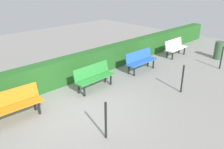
% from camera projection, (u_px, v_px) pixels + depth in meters
% --- Properties ---
extents(ground_plane, '(23.90, 23.90, 0.00)m').
position_uv_depth(ground_plane, '(79.00, 111.00, 6.91)').
color(ground_plane, gray).
extents(bench_white, '(1.46, 0.48, 0.86)m').
position_uv_depth(bench_white, '(175.00, 47.00, 11.66)').
color(bench_white, white).
rests_on(bench_white, ground_plane).
extents(bench_blue, '(1.58, 0.48, 0.86)m').
position_uv_depth(bench_blue, '(140.00, 60.00, 9.79)').
color(bench_blue, blue).
rests_on(bench_blue, ground_plane).
extents(bench_green, '(1.59, 0.52, 0.86)m').
position_uv_depth(bench_green, '(94.00, 76.00, 8.19)').
color(bench_green, '#2D8C38').
rests_on(bench_green, ground_plane).
extents(bench_orange, '(1.66, 0.54, 0.86)m').
position_uv_depth(bench_orange, '(11.00, 104.00, 6.34)').
color(bench_orange, orange).
rests_on(bench_orange, ground_plane).
extents(hedge_row, '(19.90, 0.54, 0.96)m').
position_uv_depth(hedge_row, '(72.00, 68.00, 8.87)').
color(hedge_row, '#266023').
rests_on(hedge_row, ground_plane).
extents(railing_post_near, '(0.06, 0.06, 1.00)m').
position_uv_depth(railing_post_near, '(221.00, 58.00, 10.00)').
color(railing_post_near, black).
rests_on(railing_post_near, ground_plane).
extents(railing_post_mid, '(0.06, 0.06, 1.00)m').
position_uv_depth(railing_post_mid, '(182.00, 79.00, 7.89)').
color(railing_post_mid, black).
rests_on(railing_post_mid, ground_plane).
extents(railing_post_far, '(0.06, 0.06, 1.00)m').
position_uv_depth(railing_post_far, '(106.00, 120.00, 5.58)').
color(railing_post_far, black).
rests_on(railing_post_far, ground_plane).
extents(trash_bin, '(0.42, 0.42, 0.87)m').
position_uv_depth(trash_bin, '(219.00, 50.00, 11.29)').
color(trash_bin, '#385938').
rests_on(trash_bin, ground_plane).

